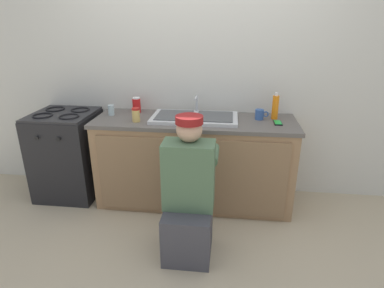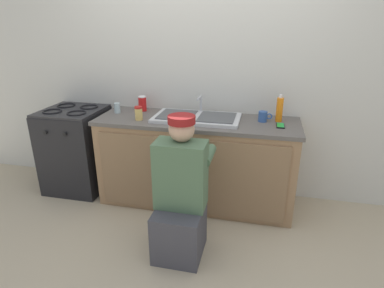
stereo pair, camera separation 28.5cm
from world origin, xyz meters
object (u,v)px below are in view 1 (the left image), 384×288
at_px(coffee_mug, 260,114).
at_px(water_glass, 111,110).
at_px(sink_double_basin, 195,117).
at_px(stove_range, 68,154).
at_px(plumber_person, 189,200).
at_px(soap_bottle_orange, 275,107).
at_px(condiment_jar, 136,115).
at_px(cell_phone, 278,123).
at_px(soda_cup_red, 137,105).

xyz_separation_m(coffee_mug, water_glass, (-1.43, -0.02, 0.00)).
distance_m(sink_double_basin, stove_range, 1.39).
height_order(plumber_person, soap_bottle_orange, soap_bottle_orange).
distance_m(plumber_person, condiment_jar, 0.98).
relative_size(soap_bottle_orange, water_glass, 2.50).
bearing_deg(condiment_jar, cell_phone, 4.25).
xyz_separation_m(stove_range, condiment_jar, (0.79, -0.13, 0.48)).
bearing_deg(soda_cup_red, stove_range, -166.00).
height_order(condiment_jar, soap_bottle_orange, soap_bottle_orange).
height_order(sink_double_basin, cell_phone, sink_double_basin).
bearing_deg(cell_phone, soap_bottle_orange, 95.72).
xyz_separation_m(stove_range, cell_phone, (2.07, -0.04, 0.43)).
relative_size(cell_phone, soap_bottle_orange, 0.56).
bearing_deg(plumber_person, coffee_mug, 56.56).
bearing_deg(stove_range, coffee_mug, 2.11).
relative_size(stove_range, condiment_jar, 6.97).
height_order(soap_bottle_orange, soda_cup_red, soap_bottle_orange).
relative_size(stove_range, soap_bottle_orange, 3.57).
height_order(condiment_jar, water_glass, condiment_jar).
height_order(sink_double_basin, condiment_jar, sink_double_basin).
bearing_deg(water_glass, soap_bottle_orange, 2.24).
relative_size(plumber_person, coffee_mug, 8.76).
bearing_deg(plumber_person, soda_cup_red, 124.11).
height_order(stove_range, soda_cup_red, soda_cup_red).
xyz_separation_m(cell_phone, soda_cup_red, (-1.37, 0.22, 0.07)).
bearing_deg(condiment_jar, soap_bottle_orange, 10.78).
distance_m(stove_range, plumber_person, 1.57).
relative_size(plumber_person, soda_cup_red, 7.26).
height_order(stove_range, cell_phone, stove_range).
bearing_deg(cell_phone, soda_cup_red, 171.05).
bearing_deg(cell_phone, sink_double_basin, 176.93).
height_order(coffee_mug, water_glass, water_glass).
bearing_deg(stove_range, sink_double_basin, 0.09).
distance_m(stove_range, soda_cup_red, 0.88).
height_order(cell_phone, coffee_mug, coffee_mug).
xyz_separation_m(condiment_jar, cell_phone, (1.28, 0.10, -0.06)).
distance_m(plumber_person, soap_bottle_orange, 1.24).
xyz_separation_m(plumber_person, coffee_mug, (0.56, 0.85, 0.45)).
height_order(soap_bottle_orange, coffee_mug, soap_bottle_orange).
relative_size(cell_phone, coffee_mug, 1.11).
height_order(stove_range, coffee_mug, coffee_mug).
distance_m(cell_phone, soda_cup_red, 1.38).
bearing_deg(soap_bottle_orange, coffee_mug, -165.32).
xyz_separation_m(condiment_jar, soap_bottle_orange, (1.27, 0.24, 0.05)).
relative_size(soap_bottle_orange, soda_cup_red, 1.64).
xyz_separation_m(stove_range, soap_bottle_orange, (2.06, 0.11, 0.53)).
height_order(soda_cup_red, water_glass, soda_cup_red).
bearing_deg(water_glass, cell_phone, -3.07).
bearing_deg(cell_phone, stove_range, 178.93).
bearing_deg(sink_double_basin, water_glass, 176.94).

